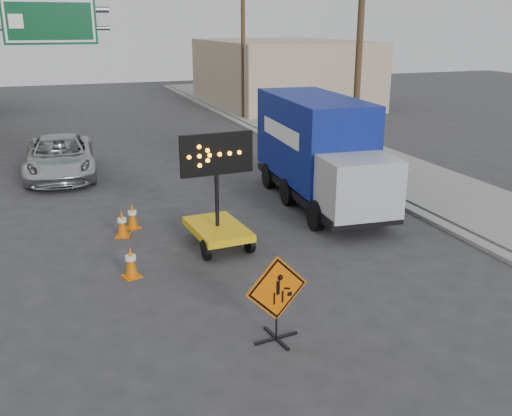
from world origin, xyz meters
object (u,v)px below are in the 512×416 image
arrow_board (217,222)px  pickup_truck (60,157)px  construction_sign (277,296)px  box_truck (318,157)px

arrow_board → pickup_truck: arrow_board is taller
arrow_board → construction_sign: bearing=-97.6°
pickup_truck → arrow_board: bearing=-65.5°
construction_sign → pickup_truck: size_ratio=0.31×
arrow_board → pickup_truck: (-3.76, 9.33, 0.08)m
construction_sign → arrow_board: size_ratio=0.55×
pickup_truck → box_truck: bearing=-37.1°
construction_sign → box_truck: size_ratio=0.23×
construction_sign → pickup_truck: 14.78m
arrow_board → box_truck: 5.14m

